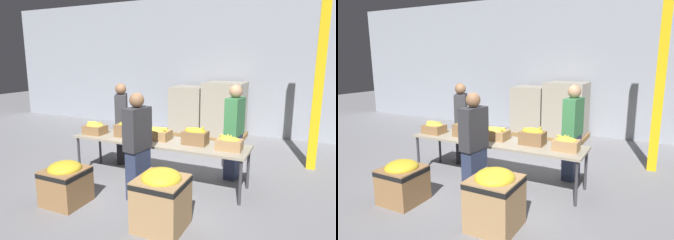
{
  "view_description": "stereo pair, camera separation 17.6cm",
  "coord_description": "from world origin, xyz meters",
  "views": [
    {
      "loc": [
        2.35,
        -4.62,
        2.2
      ],
      "look_at": [
        0.1,
        0.21,
        1.1
      ],
      "focal_mm": 32.0,
      "sensor_mm": 36.0,
      "label": 1
    },
    {
      "loc": [
        2.51,
        -4.54,
        2.2
      ],
      "look_at": [
        0.1,
        0.21,
        1.1
      ],
      "focal_mm": 32.0,
      "sensor_mm": 36.0,
      "label": 2
    }
  ],
  "objects": [
    {
      "name": "banana_box_3",
      "position": [
        0.69,
        0.06,
        0.91
      ],
      "size": [
        0.42,
        0.3,
        0.31
      ],
      "color": "olive",
      "rests_on": "sorting_table"
    },
    {
      "name": "pallet_stack_0",
      "position": [
        -0.71,
        3.41,
        0.69
      ],
      "size": [
        1.01,
        1.01,
        1.41
      ],
      "color": "olive",
      "rests_on": "ground_plane"
    },
    {
      "name": "banana_box_1",
      "position": [
        -0.64,
        0.02,
        0.91
      ],
      "size": [
        0.42,
        0.33,
        0.31
      ],
      "color": "olive",
      "rests_on": "sorting_table"
    },
    {
      "name": "banana_box_2",
      "position": [
        -0.03,
        0.06,
        0.87
      ],
      "size": [
        0.45,
        0.32,
        0.24
      ],
      "color": "#A37A4C",
      "rests_on": "sorting_table"
    },
    {
      "name": "support_pillar",
      "position": [
        2.54,
        1.87,
        2.0
      ],
      "size": [
        0.17,
        0.17,
        4.0
      ],
      "color": "yellow",
      "rests_on": "ground_plane"
    },
    {
      "name": "ground_plane",
      "position": [
        0.0,
        0.0,
        0.0
      ],
      "size": [
        30.0,
        30.0,
        0.0
      ],
      "primitive_type": "plane",
      "color": "gray"
    },
    {
      "name": "banana_box_0",
      "position": [
        -1.32,
        -0.09,
        0.87
      ],
      "size": [
        0.4,
        0.31,
        0.24
      ],
      "color": "olive",
      "rests_on": "sorting_table"
    },
    {
      "name": "volunteer_0",
      "position": [
        1.2,
        0.71,
        0.87
      ],
      "size": [
        0.29,
        0.49,
        1.74
      ],
      "rotation": [
        0.0,
        0.0,
        -1.69
      ],
      "color": "#2D3856",
      "rests_on": "ground_plane"
    },
    {
      "name": "wall_back",
      "position": [
        0.0,
        4.11,
        2.0
      ],
      "size": [
        16.0,
        0.08,
        4.0
      ],
      "color": "#9399A3",
      "rests_on": "ground_plane"
    },
    {
      "name": "banana_box_4",
      "position": [
        1.29,
        -0.02,
        0.87
      ],
      "size": [
        0.41,
        0.32,
        0.23
      ],
      "color": "tan",
      "rests_on": "sorting_table"
    },
    {
      "name": "volunteer_1",
      "position": [
        0.03,
        -0.75,
        0.84
      ],
      "size": [
        0.29,
        0.48,
        1.7
      ],
      "rotation": [
        0.0,
        0.0,
        1.42
      ],
      "color": "#2D3856",
      "rests_on": "ground_plane"
    },
    {
      "name": "donation_bin_0",
      "position": [
        -0.88,
        -1.39,
        0.35
      ],
      "size": [
        0.6,
        0.6,
        0.67
      ],
      "color": "olive",
      "rests_on": "ground_plane"
    },
    {
      "name": "sorting_table",
      "position": [
        0.0,
        0.0,
        0.72
      ],
      "size": [
        3.22,
        0.78,
        0.76
      ],
      "color": "#9E937F",
      "rests_on": "ground_plane"
    },
    {
      "name": "donation_bin_1",
      "position": [
        0.75,
        -1.39,
        0.43
      ],
      "size": [
        0.63,
        0.63,
        0.81
      ],
      "color": "tan",
      "rests_on": "ground_plane"
    },
    {
      "name": "volunteer_2",
      "position": [
        -1.14,
        0.57,
        0.84
      ],
      "size": [
        0.42,
        0.51,
        1.7
      ],
      "rotation": [
        0.0,
        0.0,
        -1.08
      ],
      "color": "black",
      "rests_on": "ground_plane"
    },
    {
      "name": "pallet_stack_1",
      "position": [
        0.34,
        3.39,
        0.77
      ],
      "size": [
        1.14,
        1.14,
        1.57
      ],
      "color": "olive",
      "rests_on": "ground_plane"
    }
  ]
}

